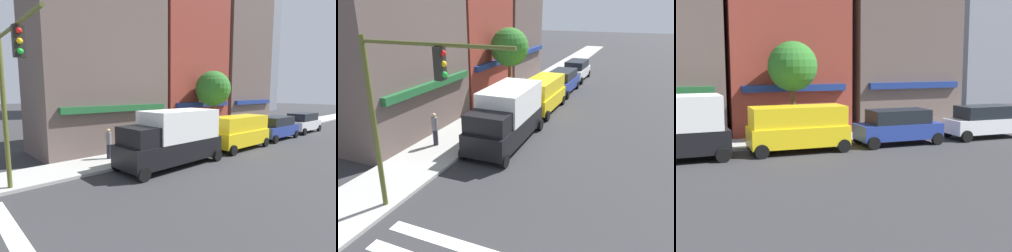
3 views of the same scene
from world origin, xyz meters
The scene contains 9 objects.
storefront_row centered at (19.88, 11.50, 6.77)m, with size 24.68×5.30×15.68m.
traffic_signal centered at (4.41, 5.17, 4.32)m, with size 0.32×5.26×6.27m.
box_truck_black centered at (11.90, 4.70, 1.59)m, with size 6.23×2.42×3.04m.
van_yellow centered at (18.40, 4.70, 1.29)m, with size 5.04×2.22×2.34m.
suv_blue centered at (24.15, 4.70, 1.03)m, with size 4.75×2.12×1.94m.
suv_white centered at (30.00, 4.70, 1.03)m, with size 4.75×2.12×1.94m.
pedestrian_blue_shirt centered at (19.89, 6.74, 1.07)m, with size 0.32×0.32×1.77m.
pedestrian_grey_coat centered at (9.80, 7.89, 1.07)m, with size 0.32×0.32×1.77m.
street_tree centered at (18.96, 7.50, 4.28)m, with size 2.78×2.78×5.54m.
Camera 1 is at (2.24, -5.55, 4.02)m, focal length 28.00 mm.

